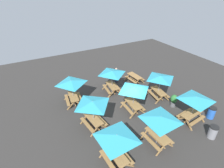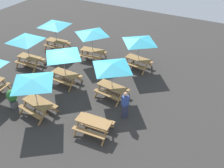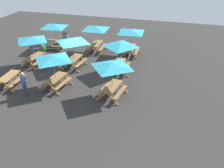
% 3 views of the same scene
% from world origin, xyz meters
% --- Properties ---
extents(ground_plane, '(31.59, 31.59, 0.00)m').
position_xyz_m(ground_plane, '(0.00, 0.00, 0.00)').
color(ground_plane, '#33302D').
rests_on(ground_plane, ground).
extents(picnic_table_0, '(2.24, 2.24, 2.34)m').
position_xyz_m(picnic_table_0, '(3.29, 3.71, 1.99)').
color(picnic_table_0, olive).
rests_on(picnic_table_0, ground).
extents(picnic_table_1, '(2.22, 2.22, 2.34)m').
position_xyz_m(picnic_table_1, '(3.23, -0.14, 1.99)').
color(picnic_table_1, olive).
rests_on(picnic_table_1, ground).
extents(picnic_table_2, '(2.23, 2.23, 2.34)m').
position_xyz_m(picnic_table_2, '(-0.26, 3.32, 1.99)').
color(picnic_table_2, olive).
rests_on(picnic_table_2, ground).
extents(picnic_table_3, '(2.82, 2.82, 2.34)m').
position_xyz_m(picnic_table_3, '(-3.33, -3.45, 1.99)').
color(picnic_table_3, olive).
rests_on(picnic_table_3, ground).
extents(picnic_table_4, '(2.83, 2.83, 2.34)m').
position_xyz_m(picnic_table_4, '(-3.72, 0.28, 1.99)').
color(picnic_table_4, olive).
rests_on(picnic_table_4, ground).
extents(picnic_table_5, '(2.10, 2.10, 2.34)m').
position_xyz_m(picnic_table_5, '(-0.12, -0.28, 1.99)').
color(picnic_table_5, olive).
rests_on(picnic_table_5, ground).
extents(picnic_table_6, '(1.89, 1.64, 0.81)m').
position_xyz_m(picnic_table_6, '(3.83, -3.24, 0.56)').
color(picnic_table_6, olive).
rests_on(picnic_table_6, ground).
extents(picnic_table_7, '(2.82, 2.82, 2.34)m').
position_xyz_m(picnic_table_7, '(-3.69, 3.37, 1.99)').
color(picnic_table_7, olive).
rests_on(picnic_table_7, ground).
extents(picnic_table_8, '(2.27, 2.27, 2.34)m').
position_xyz_m(picnic_table_8, '(0.33, -3.42, 1.99)').
color(picnic_table_8, olive).
rests_on(picnic_table_8, ground).
extents(trash_bin_gray, '(0.59, 0.59, 0.98)m').
position_xyz_m(trash_bin_gray, '(-5.18, -3.41, 0.49)').
color(trash_bin_gray, gray).
rests_on(trash_bin_gray, ground).
extents(trash_bin_blue, '(0.59, 0.59, 0.98)m').
position_xyz_m(trash_bin_blue, '(-3.83, -5.19, 0.49)').
color(trash_bin_blue, blue).
rests_on(trash_bin_blue, ground).
extents(potted_plant_0, '(0.58, 0.58, 1.16)m').
position_xyz_m(potted_plant_0, '(-1.32, -3.68, 0.64)').
color(potted_plant_0, '#59595B').
rests_on(potted_plant_0, ground).
extents(person_standing, '(0.39, 0.42, 1.67)m').
position_xyz_m(person_standing, '(4.74, -1.47, 0.89)').
color(person_standing, '#2D334C').
rests_on(person_standing, ground).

